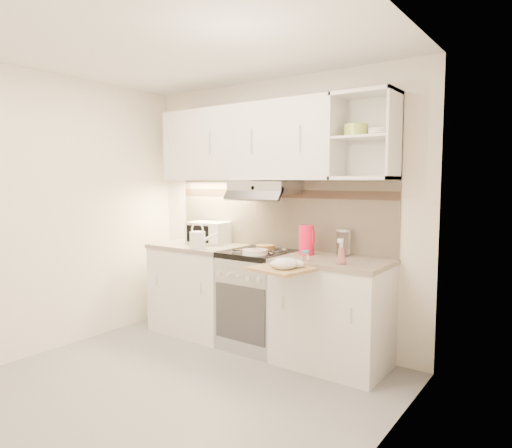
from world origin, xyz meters
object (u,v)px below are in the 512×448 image
at_px(glass_jar, 343,242).
at_px(electric_range, 259,299).
at_px(microwave, 209,233).
at_px(watering_can, 198,239).
at_px(pink_pitcher, 306,240).
at_px(spray_bottle, 341,254).
at_px(cutting_board, 281,269).
at_px(plate_stack, 255,252).

bearing_deg(glass_jar, electric_range, -164.96).
xyz_separation_m(electric_range, microwave, (-0.72, 0.12, 0.56)).
relative_size(microwave, watering_can, 1.54).
relative_size(electric_range, microwave, 2.06).
height_order(pink_pitcher, spray_bottle, pink_pitcher).
xyz_separation_m(electric_range, cutting_board, (0.55, -0.48, 0.42)).
height_order(electric_range, cutting_board, electric_range).
height_order(plate_stack, cutting_board, plate_stack).
bearing_deg(plate_stack, cutting_board, -32.95).
distance_m(microwave, watering_can, 0.34).
relative_size(electric_range, plate_stack, 4.01).
bearing_deg(spray_bottle, cutting_board, -156.24).
xyz_separation_m(electric_range, plate_stack, (0.08, -0.18, 0.47)).
xyz_separation_m(watering_can, pink_pitcher, (1.04, 0.25, 0.04)).
xyz_separation_m(microwave, glass_jar, (1.46, 0.08, 0.01)).
xyz_separation_m(electric_range, spray_bottle, (0.90, -0.18, 0.53)).
height_order(electric_range, pink_pitcher, pink_pitcher).
xyz_separation_m(plate_stack, spray_bottle, (0.82, 0.00, 0.06)).
relative_size(spray_bottle, cutting_board, 0.50).
bearing_deg(plate_stack, pink_pitcher, 32.53).
relative_size(watering_can, spray_bottle, 1.34).
xyz_separation_m(watering_can, cutting_board, (1.12, -0.29, -0.12)).
relative_size(plate_stack, glass_jar, 0.96).
relative_size(plate_stack, cutting_board, 0.53).
height_order(glass_jar, cutting_board, glass_jar).
bearing_deg(plate_stack, spray_bottle, 0.26).
bearing_deg(pink_pitcher, glass_jar, 25.32).
bearing_deg(spray_bottle, glass_jar, 95.70).
bearing_deg(watering_can, pink_pitcher, -4.36).
bearing_deg(cutting_board, spray_bottle, 51.44).
xyz_separation_m(pink_pitcher, spray_bottle, (0.44, -0.24, -0.05)).
distance_m(electric_range, microwave, 0.92).
relative_size(microwave, glass_jar, 1.87).
bearing_deg(plate_stack, watering_can, -178.87).
distance_m(watering_can, pink_pitcher, 1.07).
distance_m(microwave, plate_stack, 0.86).
bearing_deg(pink_pitcher, plate_stack, -148.27).
bearing_deg(electric_range, spray_bottle, -11.06).
height_order(watering_can, cutting_board, watering_can).
bearing_deg(watering_can, glass_jar, -1.56).
bearing_deg(cutting_board, electric_range, 149.35).
xyz_separation_m(microwave, cutting_board, (1.27, -0.60, -0.14)).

